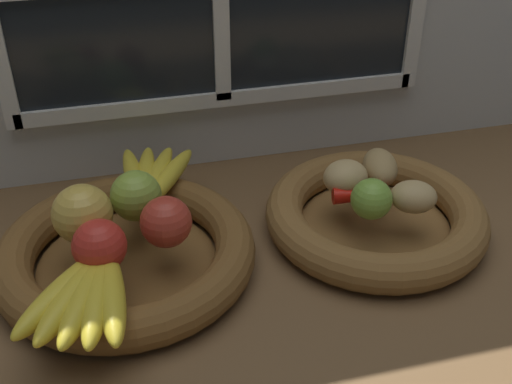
% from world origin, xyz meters
% --- Properties ---
extents(ground_plane, '(1.40, 0.90, 0.03)m').
position_xyz_m(ground_plane, '(0.00, 0.00, -0.01)').
color(ground_plane, brown).
extents(fruit_bowl_left, '(0.34, 0.34, 0.05)m').
position_xyz_m(fruit_bowl_left, '(-0.18, 0.04, 0.02)').
color(fruit_bowl_left, brown).
rests_on(fruit_bowl_left, ground_plane).
extents(fruit_bowl_right, '(0.32, 0.32, 0.05)m').
position_xyz_m(fruit_bowl_right, '(0.17, 0.04, 0.02)').
color(fruit_bowl_right, brown).
rests_on(fruit_bowl_right, ground_plane).
extents(apple_golden_left, '(0.08, 0.08, 0.08)m').
position_xyz_m(apple_golden_left, '(-0.23, 0.04, 0.09)').
color(apple_golden_left, gold).
rests_on(apple_golden_left, fruit_bowl_left).
extents(apple_red_front, '(0.07, 0.07, 0.07)m').
position_xyz_m(apple_red_front, '(-0.21, -0.02, 0.09)').
color(apple_red_front, red).
rests_on(apple_red_front, fruit_bowl_left).
extents(apple_green_back, '(0.07, 0.07, 0.07)m').
position_xyz_m(apple_green_back, '(-0.16, 0.08, 0.09)').
color(apple_green_back, '#8CAD3D').
rests_on(apple_green_back, fruit_bowl_left).
extents(apple_red_right, '(0.07, 0.07, 0.07)m').
position_xyz_m(apple_red_right, '(-0.13, 0.01, 0.09)').
color(apple_red_right, '#B73828').
rests_on(apple_red_right, fruit_bowl_left).
extents(banana_bunch_front, '(0.13, 0.18, 0.03)m').
position_xyz_m(banana_bunch_front, '(-0.23, -0.08, 0.07)').
color(banana_bunch_front, gold).
rests_on(banana_bunch_front, fruit_bowl_left).
extents(banana_bunch_back, '(0.12, 0.18, 0.03)m').
position_xyz_m(banana_bunch_back, '(-0.13, 0.15, 0.07)').
color(banana_bunch_back, yellow).
rests_on(banana_bunch_back, fruit_bowl_left).
extents(potato_back, '(0.07, 0.09, 0.04)m').
position_xyz_m(potato_back, '(0.19, 0.08, 0.08)').
color(potato_back, '#A38451').
rests_on(potato_back, fruit_bowl_right).
extents(potato_oblong, '(0.08, 0.07, 0.05)m').
position_xyz_m(potato_oblong, '(0.13, 0.07, 0.08)').
color(potato_oblong, tan).
rests_on(potato_oblong, fruit_bowl_right).
extents(potato_small, '(0.08, 0.07, 0.04)m').
position_xyz_m(potato_small, '(0.20, 0.00, 0.07)').
color(potato_small, tan).
rests_on(potato_small, fruit_bowl_right).
extents(lime_near, '(0.06, 0.06, 0.06)m').
position_xyz_m(lime_near, '(0.14, -0.00, 0.08)').
color(lime_near, '#7AAD3D').
rests_on(lime_near, fruit_bowl_right).
extents(chili_pepper, '(0.13, 0.05, 0.02)m').
position_xyz_m(chili_pepper, '(0.17, 0.03, 0.06)').
color(chili_pepper, red).
rests_on(chili_pepper, fruit_bowl_right).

